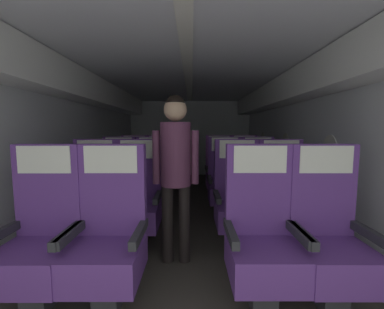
{
  "coord_description": "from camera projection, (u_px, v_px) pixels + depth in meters",
  "views": [
    {
      "loc": [
        0.05,
        -0.13,
        1.26
      ],
      "look_at": [
        0.05,
        3.3,
        0.91
      ],
      "focal_mm": 23.06,
      "sensor_mm": 36.0,
      "label": 1
    }
  ],
  "objects": [
    {
      "name": "ground",
      "position": [
        189.0,
        217.0,
        3.59
      ],
      "size": [
        3.55,
        7.11,
        0.02
      ],
      "primitive_type": "cube",
      "color": "#3D3833"
    },
    {
      "name": "fuselage_shell",
      "position": [
        189.0,
        112.0,
        3.69
      ],
      "size": [
        3.43,
        6.76,
        2.09
      ],
      "color": "silver",
      "rests_on": "ground"
    },
    {
      "name": "seat_a_left_window",
      "position": [
        41.0,
        239.0,
        1.75
      ],
      "size": [
        0.51,
        0.49,
        1.16
      ],
      "color": "#38383D",
      "rests_on": "ground"
    },
    {
      "name": "seat_a_left_aisle",
      "position": [
        109.0,
        239.0,
        1.76
      ],
      "size": [
        0.51,
        0.49,
        1.16
      ],
      "color": "#38383D",
      "rests_on": "ground"
    },
    {
      "name": "seat_a_right_aisle",
      "position": [
        330.0,
        239.0,
        1.75
      ],
      "size": [
        0.51,
        0.49,
        1.16
      ],
      "color": "#38383D",
      "rests_on": "ground"
    },
    {
      "name": "seat_a_right_window",
      "position": [
        262.0,
        239.0,
        1.76
      ],
      "size": [
        0.51,
        0.49,
        1.16
      ],
      "color": "#38383D",
      "rests_on": "ground"
    },
    {
      "name": "seat_b_left_window",
      "position": [
        94.0,
        201.0,
        2.68
      ],
      "size": [
        0.51,
        0.49,
        1.16
      ],
      "color": "#38383D",
      "rests_on": "ground"
    },
    {
      "name": "seat_b_left_aisle",
      "position": [
        138.0,
        202.0,
        2.67
      ],
      "size": [
        0.51,
        0.49,
        1.16
      ],
      "color": "#38383D",
      "rests_on": "ground"
    },
    {
      "name": "seat_b_right_aisle",
      "position": [
        283.0,
        202.0,
        2.66
      ],
      "size": [
        0.51,
        0.49,
        1.16
      ],
      "color": "#38383D",
      "rests_on": "ground"
    },
    {
      "name": "seat_b_right_window",
      "position": [
        238.0,
        201.0,
        2.69
      ],
      "size": [
        0.51,
        0.49,
        1.16
      ],
      "color": "#38383D",
      "rests_on": "ground"
    },
    {
      "name": "seat_c_left_window",
      "position": [
        118.0,
        183.0,
        3.6
      ],
      "size": [
        0.51,
        0.49,
        1.16
      ],
      "color": "#38383D",
      "rests_on": "ground"
    },
    {
      "name": "seat_c_left_aisle",
      "position": [
        152.0,
        183.0,
        3.6
      ],
      "size": [
        0.51,
        0.49,
        1.16
      ],
      "color": "#38383D",
      "rests_on": "ground"
    },
    {
      "name": "seat_c_right_aisle",
      "position": [
        259.0,
        183.0,
        3.59
      ],
      "size": [
        0.51,
        0.49,
        1.16
      ],
      "color": "#38383D",
      "rests_on": "ground"
    },
    {
      "name": "seat_c_right_window",
      "position": [
        226.0,
        183.0,
        3.59
      ],
      "size": [
        0.51,
        0.49,
        1.16
      ],
      "color": "#38383D",
      "rests_on": "ground"
    },
    {
      "name": "seat_d_left_window",
      "position": [
        134.0,
        172.0,
        4.5
      ],
      "size": [
        0.51,
        0.49,
        1.16
      ],
      "color": "#38383D",
      "rests_on": "ground"
    },
    {
      "name": "seat_d_left_aisle",
      "position": [
        160.0,
        172.0,
        4.51
      ],
      "size": [
        0.51,
        0.49,
        1.16
      ],
      "color": "#38383D",
      "rests_on": "ground"
    },
    {
      "name": "seat_d_right_aisle",
      "position": [
        245.0,
        172.0,
        4.53
      ],
      "size": [
        0.51,
        0.49,
        1.16
      ],
      "color": "#38383D",
      "rests_on": "ground"
    },
    {
      "name": "seat_d_right_window",
      "position": [
        220.0,
        172.0,
        4.51
      ],
      "size": [
        0.51,
        0.49,
        1.16
      ],
      "color": "#38383D",
      "rests_on": "ground"
    },
    {
      "name": "flight_attendant",
      "position": [
        176.0,
        161.0,
        2.28
      ],
      "size": [
        0.43,
        0.28,
        1.57
      ],
      "rotation": [
        0.0,
        0.0,
        3.06
      ],
      "color": "black",
      "rests_on": "ground"
    }
  ]
}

